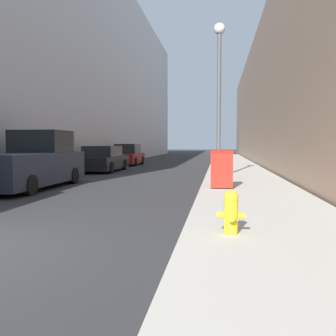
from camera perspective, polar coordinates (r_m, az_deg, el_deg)
name	(u,v)px	position (r m, az deg, el deg)	size (l,w,h in m)	color
sidewalk_right	(236,169)	(22.76, 10.33, -0.18)	(3.26, 60.00, 0.13)	#B7B2A8
building_left_glass	(50,69)	(34.46, -17.53, 14.24)	(12.00, 60.00, 15.98)	#BCBCC1
building_right_stone	(333,98)	(32.10, 23.90, 9.69)	(12.00, 60.00, 10.22)	#9E7F66
fire_hydrant	(231,211)	(6.13, 9.58, -6.52)	(0.46, 0.35, 0.70)	yellow
trash_bin	(222,169)	(12.40, 8.19, -0.11)	(0.73, 0.65, 1.24)	red
lamppost	(219,85)	(16.17, 7.78, 12.46)	(0.47, 0.47, 6.45)	#4C4C51
pickup_truck	(32,163)	(14.31, -20.08, 0.66)	(2.11, 5.58, 2.09)	#232838
parked_sedan_near	(103,160)	(21.84, -9.90, 1.27)	(1.99, 4.72, 1.46)	black
parked_sedan_far	(128,155)	(28.16, -6.12, 1.92)	(1.83, 4.17, 1.58)	maroon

